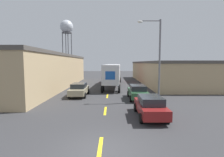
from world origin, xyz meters
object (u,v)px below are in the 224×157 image
object	(u,v)px
semi_truck	(113,73)
street_lamp	(157,55)
parked_car_right_near	(150,106)
parked_car_right_mid	(138,92)
parked_car_left_far	(79,89)
water_tower	(67,28)

from	to	relation	value
semi_truck	street_lamp	xyz separation A→B (m)	(4.57, -12.30, 2.63)
parked_car_right_near	street_lamp	bearing A→B (deg)	71.26
parked_car_right_mid	street_lamp	xyz separation A→B (m)	(1.85, -1.14, 4.13)
parked_car_left_far	parked_car_right_mid	bearing A→B (deg)	-14.18
semi_truck	street_lamp	distance (m)	13.38
parked_car_right_near	water_tower	world-z (taller)	water_tower
semi_truck	parked_car_right_near	distance (m)	18.03
parked_car_left_far	parked_car_right_mid	xyz separation A→B (m)	(7.02, -1.77, 0.00)
parked_car_left_far	parked_car_right_mid	size ratio (longest dim) A/B	1.00
parked_car_right_mid	street_lamp	bearing A→B (deg)	-31.58
semi_truck	street_lamp	world-z (taller)	street_lamp
parked_car_left_far	parked_car_right_near	bearing A→B (deg)	-50.06
semi_truck	parked_car_right_near	size ratio (longest dim) A/B	3.41
semi_truck	parked_car_right_near	xyz separation A→B (m)	(2.72, -17.76, -1.50)
parked_car_left_far	parked_car_right_mid	distance (m)	7.24
parked_car_left_far	semi_truck	bearing A→B (deg)	65.38
semi_truck	water_tower	size ratio (longest dim) A/B	0.81
semi_truck	street_lamp	size ratio (longest dim) A/B	1.86
semi_truck	parked_car_left_far	world-z (taller)	semi_truck
semi_truck	parked_car_left_far	size ratio (longest dim) A/B	3.41
semi_truck	parked_car_right_mid	world-z (taller)	semi_truck
parked_car_right_near	street_lamp	world-z (taller)	street_lamp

